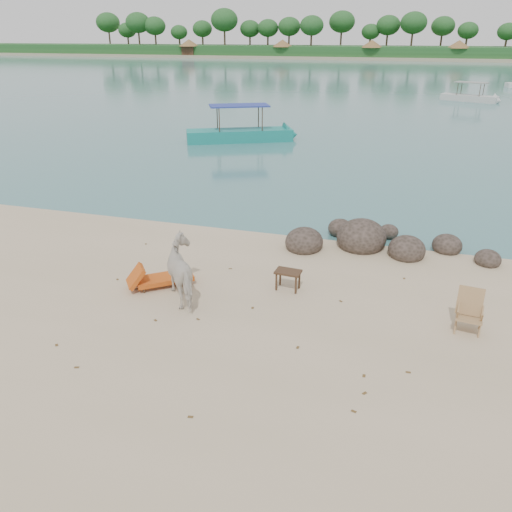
# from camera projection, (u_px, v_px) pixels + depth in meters

# --- Properties ---
(water) EXTENTS (400.00, 400.00, 0.00)m
(water) POSITION_uv_depth(u_px,v_px,m) (393.00, 71.00, 90.20)
(water) COLOR #387171
(water) RESTS_ON ground
(far_shore) EXTENTS (420.00, 90.00, 1.40)m
(far_shore) POSITION_uv_depth(u_px,v_px,m) (404.00, 54.00, 160.21)
(far_shore) COLOR tan
(far_shore) RESTS_ON ground
(far_scenery) EXTENTS (420.00, 18.00, 9.50)m
(far_scenery) POSITION_uv_depth(u_px,v_px,m) (402.00, 46.00, 129.77)
(far_scenery) COLOR #1E4C1E
(far_scenery) RESTS_ON ground
(boulders) EXTENTS (6.37, 2.91, 1.17)m
(boulders) POSITION_uv_depth(u_px,v_px,m) (370.00, 242.00, 15.67)
(boulders) COLOR #2C251D
(boulders) RESTS_ON ground
(cow) EXTENTS (1.82, 1.91, 1.54)m
(cow) POSITION_uv_depth(u_px,v_px,m) (185.00, 272.00, 12.44)
(cow) COLOR silver
(cow) RESTS_ON ground
(side_table) EXTENTS (0.69, 0.48, 0.53)m
(side_table) POSITION_uv_depth(u_px,v_px,m) (288.00, 281.00, 13.08)
(side_table) COLOR #382316
(side_table) RESTS_ON ground
(lounge_chair) EXTENTS (1.88, 1.66, 0.56)m
(lounge_chair) POSITION_uv_depth(u_px,v_px,m) (165.00, 277.00, 13.31)
(lounge_chair) COLOR #C23B16
(lounge_chair) RESTS_ON ground
(deck_chair) EXTENTS (0.69, 0.74, 0.95)m
(deck_chair) POSITION_uv_depth(u_px,v_px,m) (470.00, 314.00, 11.14)
(deck_chair) COLOR #A47B52
(deck_chair) RESTS_ON ground
(boat_near) EXTENTS (7.39, 4.71, 3.59)m
(boat_near) POSITION_uv_depth(u_px,v_px,m) (239.00, 111.00, 30.87)
(boat_near) COLOR #167F77
(boat_near) RESTS_ON water
(boat_mid) EXTENTS (6.14, 3.59, 2.96)m
(boat_mid) POSITION_uv_depth(u_px,v_px,m) (471.00, 85.00, 49.47)
(boat_mid) COLOR #BBBBB7
(boat_mid) RESTS_ON water
(dead_leaves) EXTENTS (8.31, 7.02, 0.00)m
(dead_leaves) POSITION_uv_depth(u_px,v_px,m) (236.00, 324.00, 11.65)
(dead_leaves) COLOR brown
(dead_leaves) RESTS_ON ground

